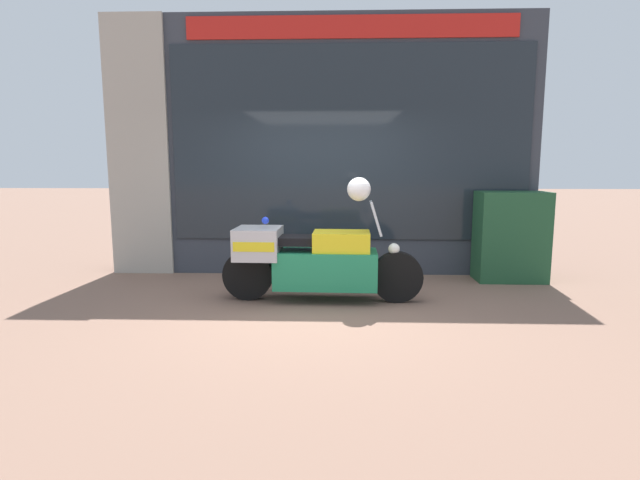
{
  "coord_description": "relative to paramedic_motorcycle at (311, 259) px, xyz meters",
  "views": [
    {
      "loc": [
        0.25,
        -5.73,
        1.67
      ],
      "look_at": [
        0.02,
        0.78,
        0.68
      ],
      "focal_mm": 28.0,
      "sensor_mm": 36.0,
      "label": 1
    }
  ],
  "objects": [
    {
      "name": "paramedic_motorcycle",
      "position": [
        0.0,
        0.0,
        0.0
      ],
      "size": [
        2.47,
        0.63,
        1.24
      ],
      "rotation": [
        0.0,
        0.0,
        -0.03
      ],
      "color": "black",
      "rests_on": "ground"
    },
    {
      "name": "utility_cabinet",
      "position": [
        2.82,
        1.2,
        0.12
      ],
      "size": [
        0.97,
        0.55,
        1.29
      ],
      "primitive_type": "cube",
      "color": "#1E4C2D",
      "rests_on": "ground"
    },
    {
      "name": "shop_building",
      "position": [
        -0.36,
        1.71,
        1.41
      ],
      "size": [
        6.45,
        0.55,
        3.85
      ],
      "color": "#333842",
      "rests_on": "ground"
    },
    {
      "name": "ground_plane",
      "position": [
        0.07,
        -0.28,
        -0.52
      ],
      "size": [
        60.0,
        60.0,
        0.0
      ],
      "primitive_type": "plane",
      "color": "#7A5B4C"
    },
    {
      "name": "white_helmet",
      "position": [
        0.57,
        -0.02,
        0.86
      ],
      "size": [
        0.28,
        0.28,
        0.28
      ],
      "primitive_type": "sphere",
      "color": "white",
      "rests_on": "paramedic_motorcycle"
    },
    {
      "name": "window_display",
      "position": [
        0.46,
        1.75,
        -0.03
      ],
      "size": [
        5.07,
        0.3,
        2.07
      ],
      "color": "slate",
      "rests_on": "ground"
    }
  ]
}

